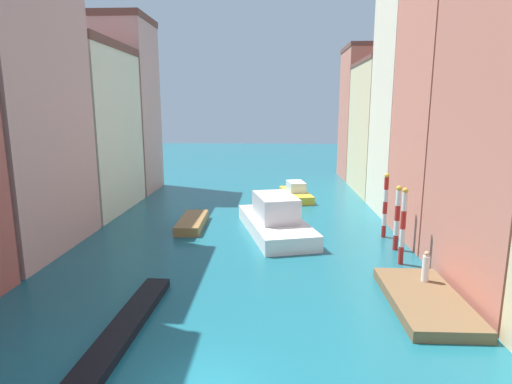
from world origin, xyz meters
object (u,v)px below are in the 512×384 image
at_px(person_on_dock, 426,267).
at_px(waterfront_dock, 425,300).
at_px(mooring_pole_2, 385,205).
at_px(vaporetto_white, 275,220).
at_px(mooring_pole_0, 403,226).
at_px(motorboat_1, 296,193).
at_px(gondola_black, 126,326).
at_px(motorboat_0, 192,222).
at_px(mooring_pole_1, 397,217).

bearing_deg(person_on_dock, waterfront_dock, -108.34).
xyz_separation_m(mooring_pole_2, vaporetto_white, (-7.86, 0.69, -1.38)).
distance_m(mooring_pole_0, vaporetto_white, 9.77).
distance_m(person_on_dock, vaporetto_white, 12.42).
bearing_deg(motorboat_1, person_on_dock, -76.14).
xyz_separation_m(vaporetto_white, motorboat_1, (2.16, 12.34, -0.40)).
height_order(gondola_black, motorboat_1, motorboat_1).
xyz_separation_m(gondola_black, motorboat_1, (8.48, 26.70, 0.44)).
xyz_separation_m(waterfront_dock, vaporetto_white, (-7.07, 11.48, 0.78)).
relative_size(gondola_black, motorboat_1, 1.33).
relative_size(person_on_dock, motorboat_0, 0.28).
relative_size(mooring_pole_1, gondola_black, 0.47).
height_order(person_on_dock, motorboat_0, person_on_dock).
xyz_separation_m(mooring_pole_0, vaporetto_white, (-7.51, 6.09, -1.36)).
bearing_deg(motorboat_1, mooring_pole_1, -69.93).
distance_m(person_on_dock, motorboat_1, 22.81).
bearing_deg(motorboat_1, vaporetto_white, -99.93).
height_order(person_on_dock, mooring_pole_0, mooring_pole_0).
relative_size(mooring_pole_0, mooring_pole_1, 1.08).
relative_size(mooring_pole_2, vaporetto_white, 0.44).
bearing_deg(person_on_dock, mooring_pole_2, 88.49).
xyz_separation_m(mooring_pole_2, gondola_black, (-14.18, -13.67, -2.21)).
bearing_deg(motorboat_1, mooring_pole_2, -66.35).
relative_size(mooring_pole_0, motorboat_0, 0.81).
height_order(mooring_pole_1, mooring_pole_2, mooring_pole_2).
distance_m(waterfront_dock, mooring_pole_2, 11.03).
height_order(mooring_pole_0, mooring_pole_1, mooring_pole_0).
xyz_separation_m(mooring_pole_1, motorboat_0, (-14.51, 4.91, -1.87)).
bearing_deg(vaporetto_white, gondola_black, -113.76).
bearing_deg(mooring_pole_0, mooring_pole_2, 86.25).
bearing_deg(vaporetto_white, mooring_pole_2, -4.99).
height_order(mooring_pole_0, mooring_pole_2, mooring_pole_2).
relative_size(mooring_pole_1, mooring_pole_2, 0.92).
height_order(waterfront_dock, mooring_pole_2, mooring_pole_2).
bearing_deg(mooring_pole_0, mooring_pole_1, 80.88).
height_order(vaporetto_white, motorboat_0, vaporetto_white).
height_order(vaporetto_white, gondola_black, vaporetto_white).
xyz_separation_m(mooring_pole_0, mooring_pole_1, (0.42, 2.63, -0.17)).
height_order(waterfront_dock, mooring_pole_0, mooring_pole_0).
height_order(gondola_black, motorboat_0, motorboat_0).
bearing_deg(gondola_black, person_on_dock, 18.09).
distance_m(waterfront_dock, mooring_pole_0, 5.81).
height_order(mooring_pole_0, vaporetto_white, mooring_pole_0).
xyz_separation_m(waterfront_dock, gondola_black, (-13.39, -2.88, -0.06)).
bearing_deg(person_on_dock, mooring_pole_1, 87.21).
relative_size(motorboat_0, motorboat_1, 0.83).
distance_m(waterfront_dock, motorboat_1, 24.32).
height_order(person_on_dock, mooring_pole_1, mooring_pole_1).
height_order(waterfront_dock, mooring_pole_1, mooring_pole_1).
bearing_deg(waterfront_dock, gondola_black, -167.85).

